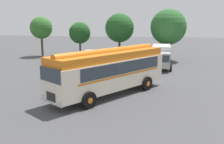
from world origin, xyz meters
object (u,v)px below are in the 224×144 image
(car_near_left, at_px, (90,57))
(vintage_bus, at_px, (109,70))
(car_mid_left, at_px, (108,59))
(box_van, at_px, (161,56))
(car_mid_right, at_px, (135,59))

(car_near_left, bearing_deg, vintage_bus, -71.21)
(car_mid_left, xyz_separation_m, box_van, (6.16, -0.12, 0.52))
(car_mid_left, distance_m, box_van, 6.19)
(vintage_bus, relative_size, car_mid_right, 2.24)
(vintage_bus, distance_m, car_mid_left, 11.85)
(box_van, bearing_deg, car_mid_right, 170.95)
(car_mid_right, height_order, box_van, box_van)
(car_near_left, relative_size, box_van, 0.73)
(car_near_left, xyz_separation_m, car_mid_right, (5.61, -0.68, 0.00))
(car_mid_right, bearing_deg, box_van, -9.05)
(car_mid_right, bearing_deg, car_near_left, 173.10)
(vintage_bus, distance_m, car_near_left, 13.44)
(car_mid_right, xyz_separation_m, box_van, (2.99, -0.48, 0.52))
(car_near_left, distance_m, car_mid_right, 5.65)
(car_near_left, bearing_deg, box_van, -7.65)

